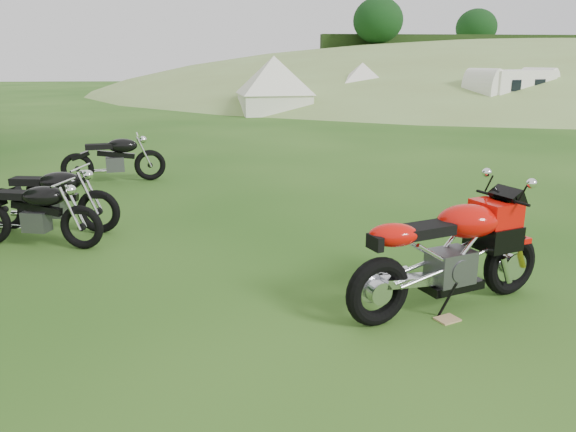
{
  "coord_description": "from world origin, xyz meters",
  "views": [
    {
      "loc": [
        -0.98,
        -5.83,
        2.46
      ],
      "look_at": [
        -0.39,
        0.4,
        0.7
      ],
      "focal_mm": 35.0,
      "sensor_mm": 36.0,
      "label": 1
    }
  ],
  "objects_px": {
    "vintage_moto_b": "(34,211)",
    "tent_left": "(274,85)",
    "tent_mid": "(362,85)",
    "vintage_moto_d": "(114,157)",
    "vintage_moto_c": "(50,197)",
    "sport_motorcycle": "(450,245)",
    "plywood_board": "(447,319)",
    "caravan": "(511,93)"
  },
  "relations": [
    {
      "from": "vintage_moto_b",
      "to": "vintage_moto_d",
      "type": "relative_size",
      "value": 0.94
    },
    {
      "from": "vintage_moto_c",
      "to": "tent_mid",
      "type": "xyz_separation_m",
      "value": [
        8.95,
        19.46,
        0.68
      ]
    },
    {
      "from": "sport_motorcycle",
      "to": "tent_left",
      "type": "relative_size",
      "value": 0.75
    },
    {
      "from": "tent_left",
      "to": "caravan",
      "type": "bearing_deg",
      "value": -17.68
    },
    {
      "from": "sport_motorcycle",
      "to": "plywood_board",
      "type": "bearing_deg",
      "value": -126.87
    },
    {
      "from": "tent_mid",
      "to": "caravan",
      "type": "distance_m",
      "value": 6.86
    },
    {
      "from": "caravan",
      "to": "tent_left",
      "type": "bearing_deg",
      "value": 144.78
    },
    {
      "from": "vintage_moto_b",
      "to": "vintage_moto_c",
      "type": "height_order",
      "value": "vintage_moto_c"
    },
    {
      "from": "sport_motorcycle",
      "to": "tent_mid",
      "type": "bearing_deg",
      "value": 59.35
    },
    {
      "from": "vintage_moto_d",
      "to": "tent_mid",
      "type": "height_order",
      "value": "tent_mid"
    },
    {
      "from": "vintage_moto_c",
      "to": "tent_mid",
      "type": "height_order",
      "value": "tent_mid"
    },
    {
      "from": "tent_mid",
      "to": "caravan",
      "type": "bearing_deg",
      "value": -28.91
    },
    {
      "from": "sport_motorcycle",
      "to": "vintage_moto_c",
      "type": "distance_m",
      "value": 5.71
    },
    {
      "from": "vintage_moto_c",
      "to": "vintage_moto_d",
      "type": "xyz_separation_m",
      "value": [
        0.23,
        3.41,
        -0.0
      ]
    },
    {
      "from": "vintage_moto_b",
      "to": "tent_left",
      "type": "xyz_separation_m",
      "value": [
        4.54,
        18.54,
        0.81
      ]
    },
    {
      "from": "vintage_moto_c",
      "to": "tent_left",
      "type": "height_order",
      "value": "tent_left"
    },
    {
      "from": "sport_motorcycle",
      "to": "vintage_moto_d",
      "type": "height_order",
      "value": "sport_motorcycle"
    },
    {
      "from": "sport_motorcycle",
      "to": "vintage_moto_c",
      "type": "relative_size",
      "value": 1.13
    },
    {
      "from": "vintage_moto_c",
      "to": "tent_mid",
      "type": "relative_size",
      "value": 0.72
    },
    {
      "from": "sport_motorcycle",
      "to": "vintage_moto_b",
      "type": "bearing_deg",
      "value": 133.06
    },
    {
      "from": "plywood_board",
      "to": "vintage_moto_b",
      "type": "bearing_deg",
      "value": 150.36
    },
    {
      "from": "vintage_moto_d",
      "to": "plywood_board",
      "type": "bearing_deg",
      "value": -67.89
    },
    {
      "from": "tent_left",
      "to": "tent_mid",
      "type": "bearing_deg",
      "value": 13.74
    },
    {
      "from": "sport_motorcycle",
      "to": "tent_mid",
      "type": "distance_m",
      "value": 22.94
    },
    {
      "from": "plywood_board",
      "to": "caravan",
      "type": "height_order",
      "value": "caravan"
    },
    {
      "from": "vintage_moto_c",
      "to": "caravan",
      "type": "xyz_separation_m",
      "value": [
        14.73,
        15.78,
        0.49
      ]
    },
    {
      "from": "vintage_moto_d",
      "to": "tent_left",
      "type": "relative_size",
      "value": 0.66
    },
    {
      "from": "vintage_moto_b",
      "to": "caravan",
      "type": "distance_m",
      "value": 22.09
    },
    {
      "from": "vintage_moto_d",
      "to": "tent_left",
      "type": "xyz_separation_m",
      "value": [
        4.3,
        14.46,
        0.78
      ]
    },
    {
      "from": "sport_motorcycle",
      "to": "tent_left",
      "type": "height_order",
      "value": "tent_left"
    },
    {
      "from": "plywood_board",
      "to": "vintage_moto_c",
      "type": "height_order",
      "value": "vintage_moto_c"
    },
    {
      "from": "vintage_moto_c",
      "to": "sport_motorcycle",
      "type": "bearing_deg",
      "value": -22.71
    },
    {
      "from": "vintage_moto_d",
      "to": "caravan",
      "type": "height_order",
      "value": "caravan"
    },
    {
      "from": "sport_motorcycle",
      "to": "vintage_moto_b",
      "type": "height_order",
      "value": "sport_motorcycle"
    },
    {
      "from": "vintage_moto_c",
      "to": "caravan",
      "type": "bearing_deg",
      "value": 56.99
    },
    {
      "from": "sport_motorcycle",
      "to": "tent_left",
      "type": "bearing_deg",
      "value": 70.51
    },
    {
      "from": "vintage_moto_c",
      "to": "tent_left",
      "type": "distance_m",
      "value": 18.45
    },
    {
      "from": "plywood_board",
      "to": "tent_left",
      "type": "height_order",
      "value": "tent_left"
    },
    {
      "from": "vintage_moto_c",
      "to": "tent_mid",
      "type": "distance_m",
      "value": 21.43
    },
    {
      "from": "sport_motorcycle",
      "to": "vintage_moto_d",
      "type": "distance_m",
      "value": 7.94
    },
    {
      "from": "tent_mid",
      "to": "vintage_moto_d",
      "type": "bearing_deg",
      "value": -114.91
    },
    {
      "from": "tent_left",
      "to": "caravan",
      "type": "xyz_separation_m",
      "value": [
        10.2,
        -2.09,
        -0.29
      ]
    }
  ]
}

